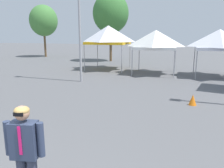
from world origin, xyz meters
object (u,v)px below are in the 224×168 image
(canopy_tent_far_right, at_px, (108,35))
(canopy_tent_right_of_center, at_px, (219,40))
(tree_behind_tents_right, at_px, (44,21))
(person_foreground, at_px, (25,151))
(traffic_cone_lot_center, at_px, (193,100))
(canopy_tent_left_of_center, at_px, (156,40))
(tree_behind_tents_center, at_px, (111,13))

(canopy_tent_far_right, distance_m, canopy_tent_right_of_center, 8.37)
(tree_behind_tents_right, bearing_deg, canopy_tent_right_of_center, -23.15)
(person_foreground, relative_size, traffic_cone_lot_center, 3.94)
(canopy_tent_left_of_center, height_order, person_foreground, canopy_tent_left_of_center)
(tree_behind_tents_center, relative_size, traffic_cone_lot_center, 16.31)
(canopy_tent_left_of_center, xyz_separation_m, canopy_tent_right_of_center, (4.24, 0.11, 0.03))
(tree_behind_tents_center, bearing_deg, person_foreground, -73.24)
(person_foreground, distance_m, tree_behind_tents_right, 28.65)
(canopy_tent_far_right, bearing_deg, canopy_tent_left_of_center, -12.88)
(canopy_tent_right_of_center, distance_m, traffic_cone_lot_center, 7.85)
(canopy_tent_right_of_center, bearing_deg, tree_behind_tents_center, 146.66)
(canopy_tent_left_of_center, relative_size, person_foreground, 1.82)
(canopy_tent_left_of_center, height_order, traffic_cone_lot_center, canopy_tent_left_of_center)
(canopy_tent_right_of_center, bearing_deg, canopy_tent_far_right, 174.33)
(canopy_tent_right_of_center, relative_size, traffic_cone_lot_center, 7.22)
(canopy_tent_far_right, bearing_deg, person_foreground, -73.94)
(person_foreground, relative_size, tree_behind_tents_center, 0.24)
(person_foreground, bearing_deg, canopy_tent_far_right, 106.06)
(canopy_tent_right_of_center, height_order, traffic_cone_lot_center, canopy_tent_right_of_center)
(tree_behind_tents_right, bearing_deg, canopy_tent_far_right, -33.03)
(canopy_tent_left_of_center, bearing_deg, tree_behind_tents_right, 151.41)
(person_foreground, distance_m, tree_behind_tents_center, 22.35)
(canopy_tent_right_of_center, bearing_deg, traffic_cone_lot_center, -101.27)
(canopy_tent_left_of_center, relative_size, canopy_tent_right_of_center, 0.99)
(canopy_tent_left_of_center, xyz_separation_m, tree_behind_tents_center, (-6.08, 6.90, 2.66))
(traffic_cone_lot_center, bearing_deg, tree_behind_tents_center, 122.06)
(person_foreground, relative_size, tree_behind_tents_right, 0.26)
(canopy_tent_left_of_center, xyz_separation_m, traffic_cone_lot_center, (2.78, -7.24, -2.31))
(canopy_tent_right_of_center, relative_size, person_foreground, 1.83)
(canopy_tent_far_right, height_order, tree_behind_tents_right, tree_behind_tents_right)
(traffic_cone_lot_center, bearing_deg, tree_behind_tents_right, 139.83)
(canopy_tent_right_of_center, distance_m, tree_behind_tents_center, 12.63)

